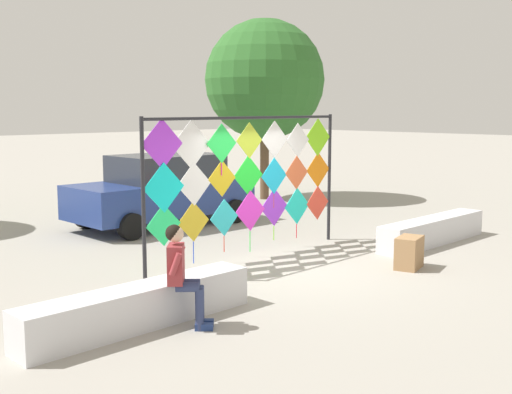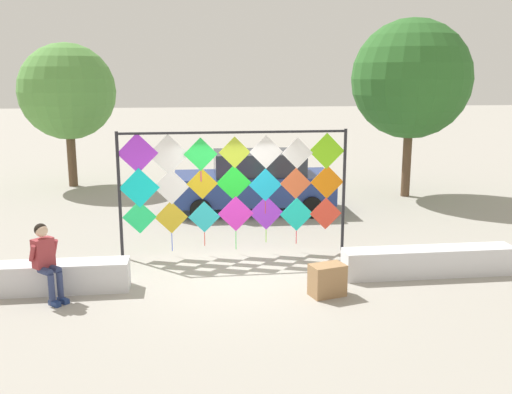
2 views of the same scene
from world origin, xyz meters
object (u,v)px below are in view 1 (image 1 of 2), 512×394
object	(u,v)px
cardboard_box_large	(409,253)
tree_broadleaf	(267,78)
kite_display_rack	(247,172)
seated_vendor	(182,268)
parked_car	(163,190)

from	to	relation	value
cardboard_box_large	tree_broadleaf	bearing A→B (deg)	60.10
kite_display_rack	cardboard_box_large	bearing A→B (deg)	-60.99
seated_vendor	cardboard_box_large	xyz separation A→B (m)	(4.98, -0.37, -0.52)
kite_display_rack	parked_car	world-z (taller)	kite_display_rack
parked_car	cardboard_box_large	xyz separation A→B (m)	(0.50, -6.73, -0.60)
kite_display_rack	parked_car	distance (m)	4.23
parked_car	tree_broadleaf	distance (m)	6.11
cardboard_box_large	kite_display_rack	bearing A→B (deg)	119.01
kite_display_rack	parked_car	bearing A→B (deg)	76.12
kite_display_rack	seated_vendor	xyz separation A→B (m)	(-3.48, -2.32, -0.88)
cardboard_box_large	seated_vendor	bearing A→B (deg)	175.71
parked_car	tree_broadleaf	world-z (taller)	tree_broadleaf
parked_car	cardboard_box_large	world-z (taller)	parked_car
parked_car	tree_broadleaf	size ratio (longest dim) A/B	0.81
kite_display_rack	tree_broadleaf	distance (m)	8.48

